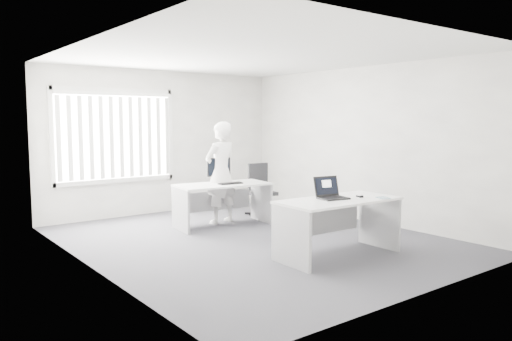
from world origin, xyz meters
TOP-DOWN VIEW (x-y plane):
  - ground at (0.00, 0.00)m, footprint 6.00×6.00m
  - wall_back at (0.00, 3.00)m, footprint 5.00×0.02m
  - wall_front at (0.00, -3.00)m, footprint 5.00×0.02m
  - wall_left at (-2.50, 0.00)m, footprint 0.02×6.00m
  - wall_right at (2.50, 0.00)m, footprint 0.02×6.00m
  - ceiling at (0.00, 0.00)m, footprint 5.00×6.00m
  - window at (-1.00, 2.96)m, footprint 2.32×0.06m
  - blinds at (-1.00, 2.90)m, footprint 2.20×0.10m
  - desk_near at (0.36, -1.41)m, footprint 1.74×0.85m
  - desk_far at (0.19, 1.16)m, footprint 1.69×0.94m
  - office_chair at (1.32, 1.49)m, footprint 0.64×0.64m
  - person at (0.30, 1.38)m, footprint 0.72×0.52m
  - laptop at (0.30, -1.37)m, footprint 0.44×0.40m
  - paper_sheet at (0.65, -1.53)m, footprint 0.29×0.22m
  - mouse at (0.70, -1.48)m, footprint 0.08×0.11m
  - booklet at (0.91, -1.72)m, footprint 0.19×0.22m
  - keyboard at (0.28, 1.05)m, footprint 0.44×0.18m
  - monitor at (0.25, 1.38)m, footprint 0.46×0.21m

SIDE VIEW (x-z plane):
  - ground at x=0.00m, z-range 0.00..0.00m
  - office_chair at x=1.32m, z-range -0.19..0.81m
  - desk_far at x=0.19m, z-range 0.16..0.90m
  - desk_near at x=0.36m, z-range 0.17..0.96m
  - keyboard at x=0.28m, z-range 0.74..0.76m
  - paper_sheet at x=0.65m, z-range 0.78..0.78m
  - booklet at x=0.91m, z-range 0.78..0.79m
  - mouse at x=0.70m, z-range 0.78..0.82m
  - person at x=0.30m, z-range 0.00..1.81m
  - laptop at x=0.30m, z-range 0.78..1.08m
  - monitor at x=0.25m, z-range 0.74..1.18m
  - wall_back at x=0.00m, z-range 0.00..2.80m
  - wall_front at x=0.00m, z-range 0.00..2.80m
  - wall_left at x=-2.50m, z-range 0.00..2.80m
  - wall_right at x=2.50m, z-range 0.00..2.80m
  - blinds at x=-1.00m, z-range 0.77..2.27m
  - window at x=-1.00m, z-range 0.67..2.43m
  - ceiling at x=0.00m, z-range 2.79..2.81m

